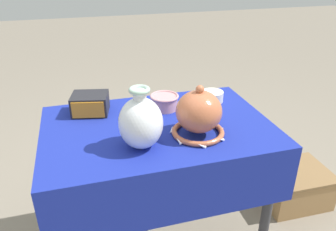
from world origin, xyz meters
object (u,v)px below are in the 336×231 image
(wooden_crate, at_px, (294,184))
(cup_wide_rose, at_px, (164,101))
(vase_dome_bell, at_px, (199,115))
(pot_squat_ivory, at_px, (212,96))
(mosaic_tile_box, at_px, (90,104))
(vase_tall_bulbous, at_px, (141,122))

(wooden_crate, bearing_deg, cup_wide_rose, 179.28)
(vase_dome_bell, xyz_separation_m, pot_squat_ivory, (0.18, 0.29, -0.06))
(mosaic_tile_box, height_order, pot_squat_ivory, mosaic_tile_box)
(mosaic_tile_box, distance_m, pot_squat_ivory, 0.59)
(mosaic_tile_box, bearing_deg, wooden_crate, 8.29)
(cup_wide_rose, bearing_deg, pot_squat_ivory, 4.81)
(cup_wide_rose, bearing_deg, wooden_crate, -2.14)
(vase_tall_bulbous, relative_size, mosaic_tile_box, 1.30)
(pot_squat_ivory, bearing_deg, wooden_crate, -5.27)
(cup_wide_rose, distance_m, wooden_crate, 1.03)
(vase_dome_bell, bearing_deg, wooden_crate, 18.03)
(vase_dome_bell, xyz_separation_m, cup_wide_rose, (-0.07, 0.27, -0.05))
(mosaic_tile_box, xyz_separation_m, pot_squat_ivory, (0.59, -0.03, -0.02))
(vase_tall_bulbous, xyz_separation_m, wooden_crate, (0.98, 0.27, -0.71))
(mosaic_tile_box, xyz_separation_m, wooden_crate, (1.14, -0.08, -0.65))
(vase_dome_bell, distance_m, pot_squat_ivory, 0.35)
(mosaic_tile_box, relative_size, pot_squat_ivory, 1.71)
(pot_squat_ivory, height_order, cup_wide_rose, cup_wide_rose)
(vase_tall_bulbous, bearing_deg, pot_squat_ivory, 37.18)
(vase_dome_bell, bearing_deg, pot_squat_ivory, 57.69)
(pot_squat_ivory, bearing_deg, cup_wide_rose, -175.19)
(vase_dome_bell, distance_m, cup_wide_rose, 0.28)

